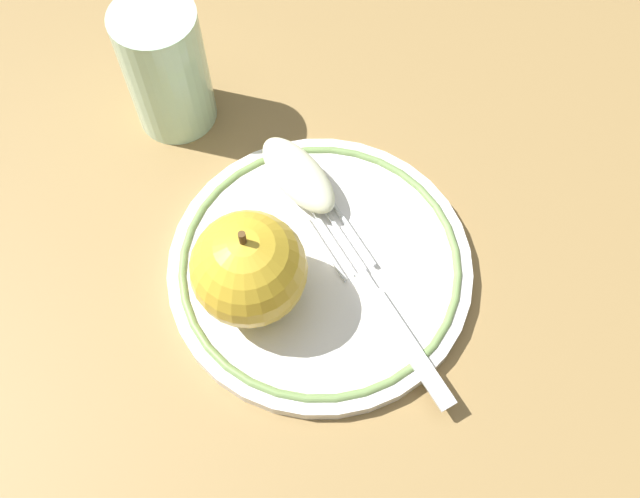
% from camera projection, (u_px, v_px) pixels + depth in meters
% --- Properties ---
extents(ground_plane, '(2.00, 2.00, 0.00)m').
position_uv_depth(ground_plane, '(291.00, 282.00, 0.52)').
color(ground_plane, olive).
extents(plate, '(0.22, 0.22, 0.02)m').
position_uv_depth(plate, '(320.00, 266.00, 0.52)').
color(plate, white).
rests_on(plate, ground_plane).
extents(apple_red_whole, '(0.08, 0.08, 0.09)m').
position_uv_depth(apple_red_whole, '(249.00, 269.00, 0.46)').
color(apple_red_whole, gold).
rests_on(apple_red_whole, plate).
extents(apple_slice_front, '(0.06, 0.09, 0.02)m').
position_uv_depth(apple_slice_front, '(298.00, 175.00, 0.53)').
color(apple_slice_front, '#EAEDC8').
rests_on(apple_slice_front, plate).
extents(fork, '(0.11, 0.15, 0.00)m').
position_uv_depth(fork, '(383.00, 308.00, 0.49)').
color(fork, silver).
rests_on(fork, plate).
extents(drinking_glass, '(0.06, 0.06, 0.11)m').
position_uv_depth(drinking_glass, '(166.00, 69.00, 0.54)').
color(drinking_glass, '#BBE3C1').
rests_on(drinking_glass, ground_plane).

